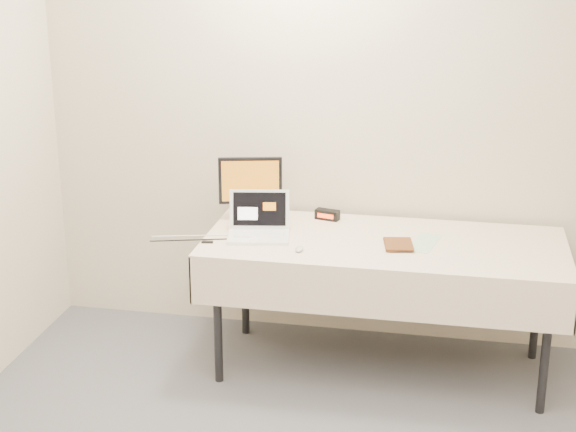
% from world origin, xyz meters
% --- Properties ---
extents(back_wall, '(4.00, 0.10, 2.70)m').
position_xyz_m(back_wall, '(0.00, 2.50, 1.35)').
color(back_wall, beige).
rests_on(back_wall, ground).
extents(table, '(1.86, 0.81, 0.74)m').
position_xyz_m(table, '(0.00, 2.05, 0.68)').
color(table, black).
rests_on(table, ground).
extents(laptop, '(0.36, 0.32, 0.22)m').
position_xyz_m(laptop, '(-0.66, 2.01, 0.79)').
color(laptop, white).
rests_on(laptop, table).
extents(monitor, '(0.34, 0.15, 0.36)m').
position_xyz_m(monitor, '(-0.76, 2.24, 0.95)').
color(monitor, black).
rests_on(monitor, table).
extents(book, '(0.14, 0.04, 0.19)m').
position_xyz_m(book, '(0.01, 1.96, 0.83)').
color(book, '#944C1A').
rests_on(book, table).
extents(alarm_clock, '(0.14, 0.09, 0.05)m').
position_xyz_m(alarm_clock, '(-0.34, 2.33, 0.77)').
color(alarm_clock, black).
rests_on(alarm_clock, table).
extents(clicker, '(0.04, 0.08, 0.02)m').
position_xyz_m(clicker, '(-0.41, 1.82, 0.75)').
color(clicker, silver).
rests_on(clicker, table).
extents(paper_form, '(0.18, 0.32, 0.00)m').
position_xyz_m(paper_form, '(0.20, 2.05, 0.74)').
color(paper_form, '#AFD6AA').
rests_on(paper_form, table).
extents(usb_dongle, '(0.06, 0.03, 0.01)m').
position_xyz_m(usb_dongle, '(-0.89, 1.84, 0.74)').
color(usb_dongle, black).
rests_on(usb_dongle, table).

